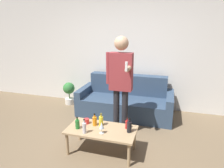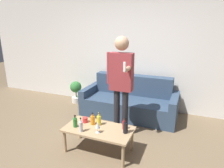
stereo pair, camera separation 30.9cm
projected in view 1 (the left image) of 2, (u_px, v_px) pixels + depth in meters
ground_plane at (88, 160)px, 2.89m from camera, size 16.00×16.00×0.00m
wall_back at (124, 49)px, 4.55m from camera, size 8.00×0.06×2.70m
couch at (126, 101)px, 4.35m from camera, size 1.99×0.85×0.82m
coffee_table at (101, 132)px, 2.99m from camera, size 1.03×0.52×0.39m
bottle_orange at (77, 124)px, 2.97m from camera, size 0.06×0.06×0.19m
bottle_green at (101, 121)px, 3.05m from camera, size 0.07×0.07×0.20m
bottle_dark at (95, 121)px, 3.06m from camera, size 0.07×0.07×0.19m
bottle_yellow at (84, 128)px, 2.84m from camera, size 0.06×0.06×0.22m
bottle_red at (129, 127)px, 2.86m from camera, size 0.07×0.07×0.22m
bottle_clear at (127, 124)px, 2.97m from camera, size 0.06×0.06×0.17m
wine_glass_near at (102, 126)px, 2.82m from camera, size 0.07×0.07×0.17m
cup_on_table at (86, 121)px, 3.13m from camera, size 0.08×0.08×0.08m
person_standing_front at (121, 78)px, 3.29m from camera, size 0.45×0.43×1.72m
potted_plant at (69, 91)px, 4.88m from camera, size 0.28×0.28×0.54m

